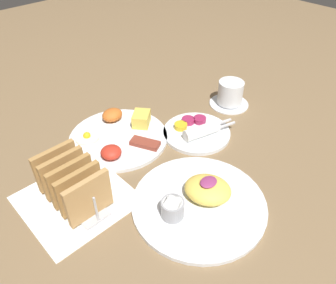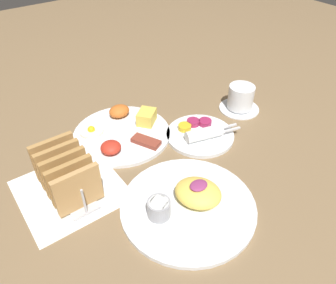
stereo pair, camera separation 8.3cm
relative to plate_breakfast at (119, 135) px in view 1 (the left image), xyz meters
name	(u,v)px [view 1 (the left image)]	position (x,y,z in m)	size (l,w,h in m)	color
ground_plane	(173,168)	(0.02, -0.18, -0.01)	(3.00, 3.00, 0.00)	brown
napkin_flat	(77,199)	(-0.20, -0.11, -0.01)	(0.22, 0.22, 0.00)	white
plate_breakfast	(119,135)	(0.00, 0.00, 0.00)	(0.26, 0.26, 0.05)	white
plate_condiments	(197,131)	(0.17, -0.13, 0.00)	(0.19, 0.18, 0.04)	white
plate_foreground	(199,200)	(-0.01, -0.30, 0.00)	(0.29, 0.29, 0.06)	white
toast_rack	(72,183)	(-0.20, -0.11, 0.04)	(0.10, 0.18, 0.10)	#B7B7BC
coffee_cup	(230,94)	(0.35, -0.10, 0.02)	(0.12, 0.12, 0.08)	white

